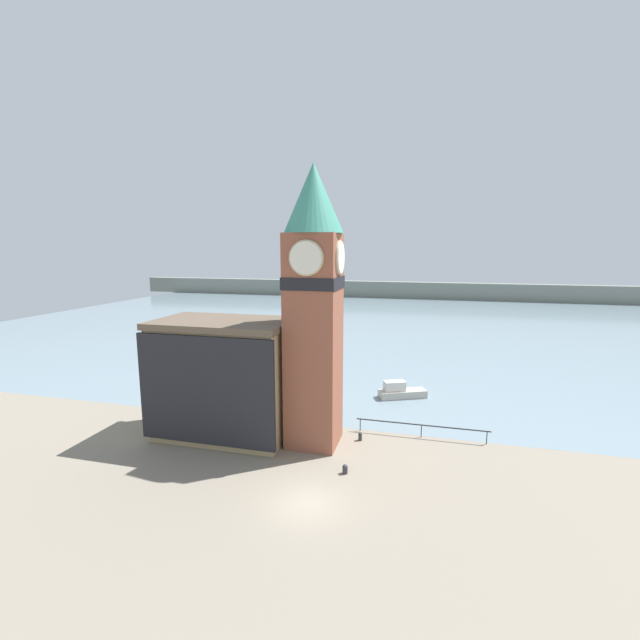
{
  "coord_description": "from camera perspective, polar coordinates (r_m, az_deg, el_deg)",
  "views": [
    {
      "loc": [
        6.62,
        -22.7,
        15.17
      ],
      "look_at": [
        -0.73,
        6.0,
        10.2
      ],
      "focal_mm": 24.0,
      "sensor_mm": 36.0,
      "label": 1
    }
  ],
  "objects": [
    {
      "name": "mooring_bollard_far",
      "position": [
        30.89,
        3.37,
        -19.19
      ],
      "size": [
        0.37,
        0.37,
        0.65
      ],
      "color": "#2D2D33",
      "rests_on": "ground_plane"
    },
    {
      "name": "mooring_bollard_near",
      "position": [
        35.53,
        5.38,
        -15.14
      ],
      "size": [
        0.31,
        0.31,
        0.69
      ],
      "color": "#2D2D33",
      "rests_on": "ground_plane"
    },
    {
      "name": "ground_plane",
      "position": [
        28.1,
        -1.73,
        -23.16
      ],
      "size": [
        160.0,
        160.0,
        0.0
      ],
      "primitive_type": "plane",
      "color": "gray"
    },
    {
      "name": "pier_railing",
      "position": [
        36.6,
        13.38,
        -13.61
      ],
      "size": [
        10.61,
        0.08,
        1.09
      ],
      "color": "#232328",
      "rests_on": "ground_plane"
    },
    {
      "name": "far_shoreline",
      "position": [
        134.74,
        11.51,
        3.94
      ],
      "size": [
        180.0,
        3.0,
        5.0
      ],
      "color": "gray",
      "rests_on": "water"
    },
    {
      "name": "clock_tower",
      "position": [
        32.05,
        -0.83,
        2.55
      ],
      "size": [
        4.39,
        4.39,
        21.25
      ],
      "color": "brown",
      "rests_on": "ground_plane"
    },
    {
      "name": "water",
      "position": [
        95.43,
        10.21,
        0.22
      ],
      "size": [
        160.0,
        120.0,
        0.0
      ],
      "color": "gray",
      "rests_on": "ground_plane"
    },
    {
      "name": "boat_near",
      "position": [
        45.31,
        10.65,
        -9.35
      ],
      "size": [
        5.05,
        3.36,
        1.78
      ],
      "rotation": [
        0.0,
        0.0,
        0.42
      ],
      "color": "#B7B2A8",
      "rests_on": "water"
    },
    {
      "name": "pier_building",
      "position": [
        35.87,
        -12.66,
        -7.53
      ],
      "size": [
        10.98,
        6.66,
        9.55
      ],
      "color": "tan",
      "rests_on": "ground_plane"
    }
  ]
}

